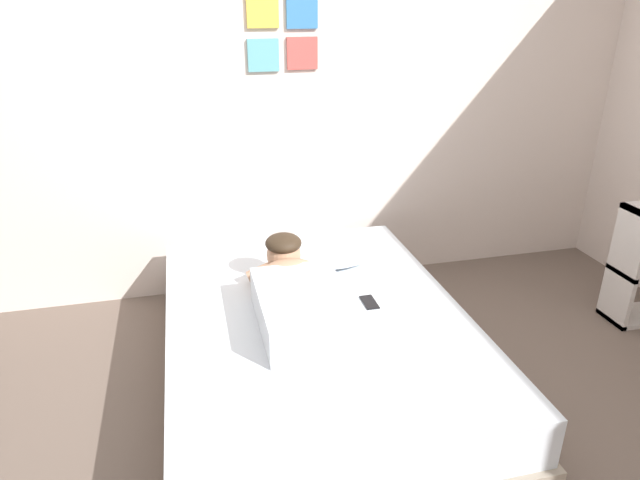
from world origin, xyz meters
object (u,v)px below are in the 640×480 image
Objects in this scene: person_lying at (297,293)px; cell_phone at (369,302)px; coffee_cup at (312,264)px; bed at (316,346)px; pillow at (331,255)px.

person_lying is 6.57× the size of cell_phone.
person_lying is 7.36× the size of coffee_cup.
cell_phone is (0.38, -0.01, -0.10)m from person_lying.
pillow reaches higher than bed.
bed is 0.33m from person_lying.
cell_phone is (0.07, -0.50, -0.05)m from pillow.
pillow is 0.57× the size of person_lying.
pillow is at bearing 67.08° from bed.
bed is 14.78× the size of cell_phone.
pillow is at bearing 58.01° from person_lying.
bed is 0.52m from coffee_cup.
cell_phone is (0.29, 0.01, 0.21)m from bed.
bed is 0.61m from pillow.
person_lying is at bearing 165.62° from bed.
person_lying is at bearing -112.35° from coffee_cup.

